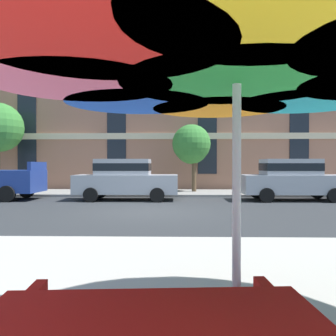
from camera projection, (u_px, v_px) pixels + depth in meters
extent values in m
plane|color=#2D3033|center=(150.00, 212.00, 11.43)|extent=(120.00, 120.00, 0.00)
cube|color=gray|center=(160.00, 193.00, 18.22)|extent=(56.00, 3.60, 0.12)
cube|color=#A87056|center=(165.00, 58.00, 26.32)|extent=(42.43, 12.00, 19.20)
cube|color=beige|center=(162.00, 136.00, 20.35)|extent=(41.58, 0.08, 0.36)
cube|color=beige|center=(162.00, 81.00, 20.32)|extent=(41.58, 0.08, 0.36)
cube|color=beige|center=(162.00, 26.00, 20.28)|extent=(41.58, 0.08, 0.36)
cube|color=black|center=(26.00, 21.00, 20.48)|extent=(1.10, 0.06, 18.00)
cube|color=black|center=(116.00, 20.00, 20.35)|extent=(1.10, 0.06, 18.00)
cube|color=black|center=(207.00, 19.00, 20.22)|extent=(1.10, 0.06, 18.00)
cube|color=black|center=(300.00, 18.00, 20.09)|extent=(1.10, 0.06, 18.00)
cube|color=navy|center=(37.00, 166.00, 15.24)|extent=(0.16, 1.75, 0.36)
cylinder|color=black|center=(27.00, 190.00, 16.22)|extent=(0.68, 0.22, 0.68)
cylinder|color=black|center=(7.00, 194.00, 14.32)|extent=(0.68, 0.22, 0.68)
cube|color=#A8AAB2|center=(127.00, 184.00, 15.15)|extent=(4.40, 1.76, 0.80)
cube|color=#A8AAB2|center=(123.00, 167.00, 15.15)|extent=(2.30, 1.55, 0.68)
cube|color=black|center=(123.00, 167.00, 15.15)|extent=(2.32, 1.57, 0.32)
cylinder|color=black|center=(159.00, 192.00, 16.00)|extent=(0.60, 0.22, 0.60)
cylinder|color=black|center=(157.00, 195.00, 14.24)|extent=(0.60, 0.22, 0.60)
cylinder|color=black|center=(100.00, 192.00, 16.07)|extent=(0.60, 0.22, 0.60)
cylinder|color=black|center=(91.00, 195.00, 14.31)|extent=(0.60, 0.22, 0.60)
cube|color=#A8AAB2|center=(293.00, 184.00, 14.97)|extent=(4.40, 1.76, 0.80)
cube|color=#A8AAB2|center=(290.00, 167.00, 14.97)|extent=(2.30, 1.55, 0.68)
cube|color=black|center=(290.00, 167.00, 14.97)|extent=(2.32, 1.57, 0.32)
cylinder|color=black|center=(317.00, 192.00, 15.82)|extent=(0.60, 0.22, 0.60)
cylinder|color=black|center=(335.00, 195.00, 14.07)|extent=(0.60, 0.22, 0.60)
cylinder|color=black|center=(257.00, 192.00, 15.89)|extent=(0.60, 0.22, 0.60)
cylinder|color=black|center=(267.00, 195.00, 14.13)|extent=(0.60, 0.22, 0.60)
cylinder|color=brown|center=(194.00, 177.00, 18.44)|extent=(0.23, 0.23, 1.77)
sphere|color=#387F33|center=(192.00, 147.00, 18.51)|extent=(1.78, 1.78, 1.78)
sphere|color=#387F33|center=(193.00, 140.00, 18.47)|extent=(1.40, 1.40, 1.40)
sphere|color=#387F33|center=(191.00, 144.00, 18.60)|extent=(2.05, 2.05, 2.05)
cylinder|color=silver|center=(237.00, 211.00, 2.39)|extent=(0.06, 0.06, 2.48)
cone|color=#199EB2|center=(308.00, 82.00, 3.12)|extent=(1.29, 1.29, 0.37)
cone|color=orange|center=(218.00, 90.00, 3.46)|extent=(1.29, 1.29, 0.37)
cone|color=blue|center=(137.00, 83.00, 3.16)|extent=(1.29, 1.29, 0.37)
cone|color=#E5668C|center=(79.00, 58.00, 2.40)|extent=(1.29, 1.29, 0.37)
cone|color=red|center=(101.00, 7.00, 1.63)|extent=(1.29, 1.29, 0.37)
cone|color=green|center=(237.00, 51.00, 2.37)|extent=(1.62, 1.62, 0.45)
cube|color=red|center=(152.00, 321.00, 1.82)|extent=(1.85, 0.92, 0.06)
cube|color=red|center=(152.00, 324.00, 2.44)|extent=(1.81, 0.40, 0.05)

